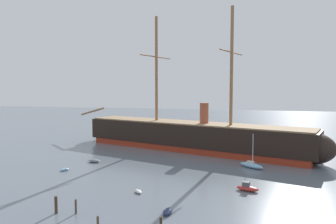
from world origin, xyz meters
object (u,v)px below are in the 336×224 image
motorboat_mid_right (247,188)px  sailboat_alongside_stern (251,165)px  dinghy_alongside_bow (94,161)px  mooring_piling_nearest (56,205)px  sailboat_distant_centre (191,139)px  mooring_piling_midwater (98,221)px  dinghy_foreground_right (167,211)px  dinghy_mid_left (65,169)px  tall_ship (191,136)px  dinghy_near_centre (138,191)px  mooring_piling_right_pair (76,207)px

motorboat_mid_right → sailboat_alongside_stern: bearing=87.1°
dinghy_alongside_bow → mooring_piling_nearest: 27.37m
sailboat_distant_centre → mooring_piling_midwater: size_ratio=3.63×
dinghy_foreground_right → dinghy_mid_left: dinghy_foreground_right is taller
dinghy_alongside_bow → sailboat_distant_centre: (14.99, 32.43, 0.04)m
sailboat_distant_centre → mooring_piling_midwater: (0.03, -60.70, 0.23)m
tall_ship → motorboat_mid_right: tall_ship is taller
dinghy_alongside_bow → tall_ship: bearing=45.1°
sailboat_distant_centre → mooring_piling_midwater: 60.70m
sailboat_alongside_stern → sailboat_distant_centre: 33.90m
dinghy_foreground_right → dinghy_near_centre: bearing=133.2°
mooring_piling_midwater → sailboat_distant_centre: bearing=90.0°
dinghy_foreground_right → mooring_piling_nearest: 14.03m
mooring_piling_midwater → dinghy_alongside_bow: bearing=118.0°
tall_ship → dinghy_alongside_bow: tall_ship is taller
tall_ship → mooring_piling_midwater: 46.14m
tall_ship → mooring_piling_nearest: size_ratio=31.52×
sailboat_alongside_stern → dinghy_foreground_right: bearing=-111.9°
sailboat_distant_centre → mooring_piling_nearest: sailboat_distant_centre is taller
dinghy_alongside_bow → mooring_piling_nearest: (8.20, -26.10, 0.77)m
dinghy_mid_left → mooring_piling_nearest: size_ratio=0.94×
tall_ship → sailboat_alongside_stern: bearing=-44.7°
dinghy_foreground_right → motorboat_mid_right: bearing=49.7°
dinghy_alongside_bow → mooring_piling_right_pair: 27.74m
dinghy_near_centre → mooring_piling_nearest: size_ratio=0.86×
dinghy_alongside_bow → sailboat_distant_centre: sailboat_distant_centre is taller
sailboat_alongside_stern → mooring_piling_midwater: bearing=-118.7°
tall_ship → dinghy_alongside_bow: size_ratio=23.69×
dinghy_foreground_right → mooring_piling_midwater: bearing=-141.0°
dinghy_mid_left → mooring_piling_right_pair: size_ratio=1.12×
sailboat_distant_centre → mooring_piling_midwater: sailboat_distant_centre is taller
dinghy_foreground_right → mooring_piling_midwater: mooring_piling_midwater is taller
sailboat_alongside_stern → sailboat_distant_centre: bearing=120.6°
mooring_piling_right_pair → mooring_piling_midwater: size_ratio=1.53×
motorboat_mid_right → mooring_piling_right_pair: size_ratio=1.94×
sailboat_alongside_stern → mooring_piling_nearest: sailboat_alongside_stern is taller
dinghy_near_centre → sailboat_distant_centre: 48.60m
tall_ship → mooring_piling_right_pair: size_ratio=37.58×
dinghy_foreground_right → dinghy_alongside_bow: size_ratio=0.82×
dinghy_foreground_right → dinghy_mid_left: 28.48m
dinghy_alongside_bow → mooring_piling_midwater: mooring_piling_midwater is taller
tall_ship → dinghy_foreground_right: (4.16, -40.46, -3.40)m
dinghy_mid_left → sailboat_alongside_stern: size_ratio=0.30×
tall_ship → dinghy_mid_left: 32.38m
mooring_piling_midwater → tall_ship: bearing=86.7°
tall_ship → dinghy_foreground_right: 40.82m
dinghy_alongside_bow → mooring_piling_right_pair: size_ratio=1.59×
sailboat_distant_centre → dinghy_foreground_right: bearing=-83.0°
dinghy_near_centre → sailboat_distant_centre: size_ratio=0.43×
dinghy_near_centre → mooring_piling_nearest: (-7.41, -9.93, 0.88)m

